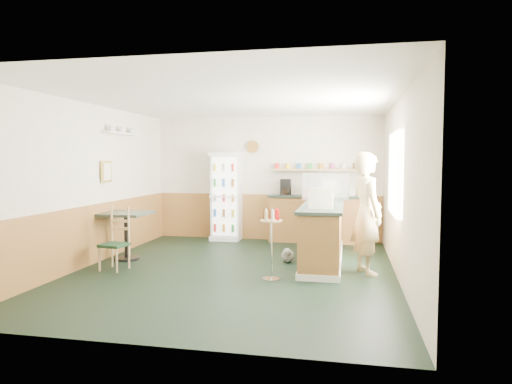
% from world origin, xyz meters
% --- Properties ---
extents(ground, '(6.00, 6.00, 0.00)m').
position_xyz_m(ground, '(0.00, 0.00, 0.00)').
color(ground, black).
rests_on(ground, ground).
extents(room_envelope, '(5.04, 6.02, 2.72)m').
position_xyz_m(room_envelope, '(-0.23, 0.73, 1.52)').
color(room_envelope, beige).
rests_on(room_envelope, ground).
extents(service_counter, '(0.68, 3.01, 1.01)m').
position_xyz_m(service_counter, '(1.35, 1.07, 0.46)').
color(service_counter, '#9F6C33').
rests_on(service_counter, ground).
extents(back_counter, '(2.24, 0.42, 1.69)m').
position_xyz_m(back_counter, '(1.19, 2.80, 0.55)').
color(back_counter, '#9F6C33').
rests_on(back_counter, ground).
extents(drinks_fridge, '(0.64, 0.54, 1.93)m').
position_xyz_m(drinks_fridge, '(-0.85, 2.74, 0.96)').
color(drinks_fridge, white).
rests_on(drinks_fridge, ground).
extents(display_case, '(0.86, 0.45, 0.49)m').
position_xyz_m(display_case, '(1.35, 1.80, 1.25)').
color(display_case, silver).
rests_on(display_case, service_counter).
extents(cash_register, '(0.38, 0.40, 0.22)m').
position_xyz_m(cash_register, '(1.35, 0.22, 1.12)').
color(cash_register, beige).
rests_on(cash_register, service_counter).
extents(shopkeeper, '(0.67, 0.75, 1.88)m').
position_xyz_m(shopkeeper, '(2.05, 0.24, 0.94)').
color(shopkeeper, tan).
rests_on(shopkeeper, ground).
extents(condiment_stand, '(0.33, 0.33, 1.03)m').
position_xyz_m(condiment_stand, '(0.67, -0.40, 0.66)').
color(condiment_stand, silver).
rests_on(condiment_stand, ground).
extents(newspaper_rack, '(0.09, 0.46, 0.72)m').
position_xyz_m(newspaper_rack, '(0.99, 0.92, 0.59)').
color(newspaper_rack, black).
rests_on(newspaper_rack, ground).
extents(cafe_table, '(0.77, 0.77, 0.84)m').
position_xyz_m(cafe_table, '(-2.05, 0.43, 0.59)').
color(cafe_table, black).
rests_on(cafe_table, ground).
extents(cafe_chair, '(0.42, 0.42, 1.01)m').
position_xyz_m(cafe_chair, '(-1.89, -0.23, 0.53)').
color(cafe_chair, black).
rests_on(cafe_chair, ground).
extents(dog_doorstop, '(0.22, 0.28, 0.26)m').
position_xyz_m(dog_doorstop, '(0.76, 0.77, 0.12)').
color(dog_doorstop, gray).
rests_on(dog_doorstop, ground).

